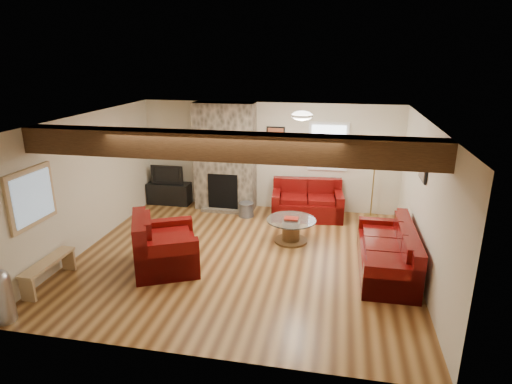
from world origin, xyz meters
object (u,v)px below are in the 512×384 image
(sofa_three, at_px, (387,250))
(floor_lamp, at_px, (376,157))
(tv_cabinet, at_px, (169,193))
(television, at_px, (168,174))
(coffee_table, at_px, (291,231))
(armchair_red, at_px, (165,242))
(loveseat, at_px, (307,200))

(sofa_three, bearing_deg, floor_lamp, -178.24)
(tv_cabinet, xyz_separation_m, television, (0.00, 0.00, 0.49))
(tv_cabinet, bearing_deg, coffee_table, -27.84)
(sofa_three, distance_m, armchair_red, 3.75)
(armchair_red, distance_m, floor_lamp, 4.90)
(armchair_red, height_order, coffee_table, armchair_red)
(sofa_three, xyz_separation_m, armchair_red, (-3.70, -0.58, 0.08))
(television, relative_size, floor_lamp, 0.49)
(coffee_table, distance_m, floor_lamp, 2.63)
(loveseat, xyz_separation_m, armchair_red, (-2.19, -2.87, 0.06))
(loveseat, distance_m, coffee_table, 1.42)
(coffee_table, bearing_deg, floor_lamp, 46.62)
(tv_cabinet, relative_size, television, 1.29)
(tv_cabinet, bearing_deg, floor_lamp, 0.24)
(sofa_three, bearing_deg, loveseat, -146.68)
(loveseat, relative_size, coffee_table, 1.62)
(sofa_three, distance_m, loveseat, 2.74)
(loveseat, xyz_separation_m, coffee_table, (-0.20, -1.40, -0.18))
(sofa_three, height_order, television, television)
(sofa_three, xyz_separation_m, loveseat, (-1.52, 2.28, 0.02))
(sofa_three, distance_m, floor_lamp, 2.79)
(loveseat, relative_size, tv_cabinet, 1.50)
(armchair_red, height_order, television, television)
(armchair_red, distance_m, television, 3.41)
(armchair_red, relative_size, coffee_table, 1.21)
(tv_cabinet, bearing_deg, loveseat, -5.03)
(loveseat, bearing_deg, armchair_red, -133.13)
(coffee_table, bearing_deg, loveseat, 81.96)
(loveseat, xyz_separation_m, floor_lamp, (1.43, 0.32, 0.98))
(coffee_table, relative_size, tv_cabinet, 0.93)
(loveseat, relative_size, floor_lamp, 0.96)
(television, bearing_deg, coffee_table, -27.84)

